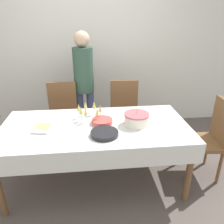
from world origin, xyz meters
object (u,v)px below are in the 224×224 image
Objects in this scene: plate_stack_main at (104,133)px; plate_stack_dessert at (102,121)px; champagne_tray at (89,113)px; person_standing at (84,78)px; dining_chair_far_left at (63,114)px; dining_chair_right_end at (209,136)px; dining_chair_far_right at (124,111)px; birthday_cake at (137,119)px.

plate_stack_main is 1.21× the size of plate_stack_dessert.
champagne_tray is 0.88m from person_standing.
dining_chair_right_end is (1.75, -0.81, 0.00)m from dining_chair_far_left.
dining_chair_right_end is (0.86, -0.81, 0.00)m from dining_chair_far_right.
champagne_tray is at bearing 160.29° from birthday_cake.
person_standing is (0.32, 0.21, 0.45)m from dining_chair_far_left.
dining_chair_right_end is 0.91m from birthday_cake.
champagne_tray is 1.34× the size of plate_stack_main.
dining_chair_far_left is 0.80m from champagne_tray.
dining_chair_far_right is 0.59× the size of person_standing.
birthday_cake is at bearing -43.39° from dining_chair_far_left.
dining_chair_right_end is at bearing -24.75° from dining_chair_far_left.
dining_chair_right_end is at bearing 9.88° from plate_stack_main.
champagne_tray is 1.63× the size of plate_stack_dessert.
champagne_tray is 0.19m from plate_stack_dessert.
dining_chair_far_left is 3.55× the size of plate_stack_main.
birthday_cake is 0.16× the size of person_standing.
birthday_cake is 0.37m from plate_stack_dessert.
plate_stack_dessert is 0.14× the size of person_standing.
champagne_tray reaches higher than plate_stack_main.
birthday_cake reaches higher than plate_stack_main.
plate_stack_dessert is at bearing -78.58° from person_standing.
dining_chair_right_end is 1.41m from champagne_tray.
plate_stack_main is 1.27m from person_standing.
plate_stack_main is (0.52, -1.02, 0.22)m from dining_chair_far_left.
birthday_cake is 1.18× the size of plate_stack_dessert.
dining_chair_far_right is 3.65× the size of birthday_cake.
dining_chair_right_end is at bearing -35.40° from person_standing.
birthday_cake is 0.97× the size of plate_stack_main.
dining_chair_right_end is 3.65× the size of birthday_cake.
dining_chair_right_end is 1.27m from plate_stack_main.
champagne_tray is (-0.50, 0.18, 0.01)m from birthday_cake.
dining_chair_far_left is 0.88m from dining_chair_far_right.
dining_chair_right_end reaches higher than birthday_cake.
plate_stack_main is at bearing -170.12° from dining_chair_right_end.
person_standing is at bearing 33.52° from dining_chair_far_left.
person_standing is at bearing 93.83° from champagne_tray.
champagne_tray is at bearing 111.39° from plate_stack_main.
dining_chair_far_right is at bearing 51.92° from champagne_tray.
dining_chair_right_end is at bearing -2.01° from plate_stack_dessert.
person_standing is (-0.20, 0.97, 0.22)m from plate_stack_dessert.
champagne_tray is at bearing -59.94° from dining_chair_far_left.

